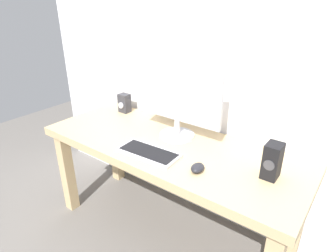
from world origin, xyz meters
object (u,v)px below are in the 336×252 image
monitor (178,101)px  keyboard_primary (149,153)px  mouse (198,168)px  speaker_right (272,161)px  desk (169,157)px  audio_controller (124,103)px

monitor → keyboard_primary: 0.39m
mouse → speaker_right: bearing=23.3°
desk → monitor: (-0.02, 0.12, 0.35)m
desk → speaker_right: (0.64, 0.02, 0.20)m
speaker_right → audio_controller: bearing=170.5°
keyboard_primary → speaker_right: size_ratio=2.01×
speaker_right → audio_controller: speaker_right is taller
speaker_right → mouse: bearing=-151.1°
audio_controller → speaker_right: bearing=-9.5°
mouse → desk: bearing=146.9°
desk → monitor: bearing=97.8°
monitor → speaker_right: 0.68m
monitor → mouse: (0.33, -0.29, -0.23)m
desk → monitor: monitor is taller
desk → audio_controller: (-0.61, 0.23, 0.18)m
audio_controller → desk: bearing=-20.5°
monitor → audio_controller: (-0.59, 0.10, -0.17)m
mouse → audio_controller: size_ratio=0.62×
mouse → speaker_right: 0.38m
mouse → audio_controller: bearing=151.5°
keyboard_primary → audio_controller: audio_controller is taller
desk → speaker_right: size_ratio=9.10×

